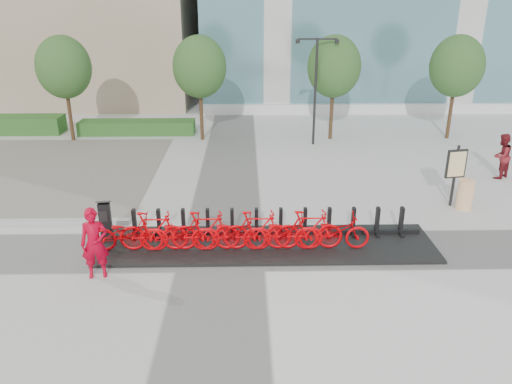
{
  "coord_description": "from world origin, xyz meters",
  "views": [
    {
      "loc": [
        0.7,
        -12.58,
        6.69
      ],
      "look_at": [
        1.0,
        1.5,
        1.2
      ],
      "focal_mm": 35.0,
      "sensor_mm": 36.0,
      "label": 1
    }
  ],
  "objects_px": {
    "bike_0": "(128,233)",
    "construction_barrel": "(465,195)",
    "map_sign": "(456,166)",
    "kiosk": "(105,221)",
    "pedestrian": "(501,156)",
    "worker_red": "(95,243)"
  },
  "relations": [
    {
      "from": "bike_0",
      "to": "pedestrian",
      "type": "distance_m",
      "value": 14.63
    },
    {
      "from": "bike_0",
      "to": "worker_red",
      "type": "xyz_separation_m",
      "value": [
        -0.52,
        -1.25,
        0.34
      ]
    },
    {
      "from": "pedestrian",
      "to": "construction_barrel",
      "type": "distance_m",
      "value": 4.08
    },
    {
      "from": "bike_0",
      "to": "pedestrian",
      "type": "bearing_deg",
      "value": -65.78
    },
    {
      "from": "worker_red",
      "to": "pedestrian",
      "type": "distance_m",
      "value": 15.64
    },
    {
      "from": "bike_0",
      "to": "map_sign",
      "type": "xyz_separation_m",
      "value": [
        10.35,
        3.2,
        0.82
      ]
    },
    {
      "from": "kiosk",
      "to": "construction_barrel",
      "type": "relative_size",
      "value": 1.24
    },
    {
      "from": "pedestrian",
      "to": "construction_barrel",
      "type": "height_order",
      "value": "pedestrian"
    },
    {
      "from": "worker_red",
      "to": "map_sign",
      "type": "bearing_deg",
      "value": 11.22
    },
    {
      "from": "construction_barrel",
      "to": "map_sign",
      "type": "bearing_deg",
      "value": 140.03
    },
    {
      "from": "bike_0",
      "to": "worker_red",
      "type": "relative_size",
      "value": 1.05
    },
    {
      "from": "bike_0",
      "to": "pedestrian",
      "type": "height_order",
      "value": "pedestrian"
    },
    {
      "from": "worker_red",
      "to": "map_sign",
      "type": "relative_size",
      "value": 0.87
    },
    {
      "from": "pedestrian",
      "to": "map_sign",
      "type": "height_order",
      "value": "map_sign"
    },
    {
      "from": "bike_0",
      "to": "map_sign",
      "type": "bearing_deg",
      "value": -72.8
    },
    {
      "from": "bike_0",
      "to": "construction_barrel",
      "type": "bearing_deg",
      "value": -74.69
    },
    {
      "from": "bike_0",
      "to": "construction_barrel",
      "type": "relative_size",
      "value": 1.92
    },
    {
      "from": "kiosk",
      "to": "pedestrian",
      "type": "relative_size",
      "value": 0.71
    },
    {
      "from": "worker_red",
      "to": "pedestrian",
      "type": "xyz_separation_m",
      "value": [
        13.86,
        7.26,
        -0.04
      ]
    },
    {
      "from": "map_sign",
      "to": "pedestrian",
      "type": "bearing_deg",
      "value": 32.26
    },
    {
      "from": "kiosk",
      "to": "construction_barrel",
      "type": "height_order",
      "value": "kiosk"
    },
    {
      "from": "construction_barrel",
      "to": "map_sign",
      "type": "distance_m",
      "value": 1.01
    }
  ]
}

